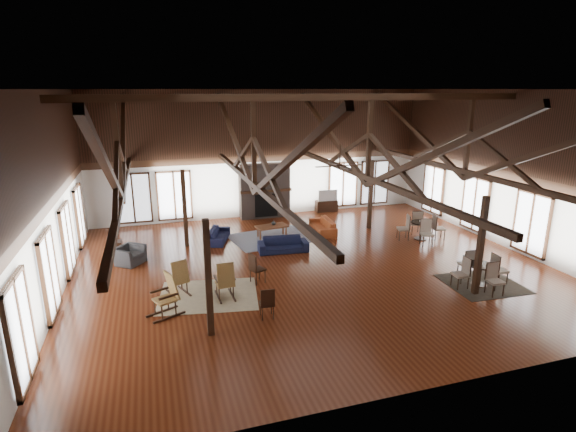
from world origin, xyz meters
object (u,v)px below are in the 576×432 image
object	(u,v)px
coffee_table	(272,227)
cafe_table_far	(421,227)
sofa_navy_left	(219,235)
sofa_orange	(323,226)
armchair	(129,255)
tv_console	(326,206)
sofa_navy_front	(283,245)
cafe_table_near	(480,271)

from	to	relation	value
coffee_table	cafe_table_far	size ratio (longest dim) A/B	0.69
sofa_navy_left	sofa_orange	size ratio (longest dim) A/B	0.91
sofa_navy_left	sofa_orange	distance (m)	4.52
sofa_orange	armchair	distance (m)	8.05
coffee_table	tv_console	bearing A→B (deg)	31.88
armchair	coffee_table	bearing A→B (deg)	-38.19
sofa_navy_front	sofa_orange	distance (m)	2.98
sofa_navy_front	sofa_navy_left	size ratio (longest dim) A/B	1.10
sofa_navy_left	armchair	world-z (taller)	armchair
armchair	tv_console	xyz separation A→B (m)	(9.37, 4.56, -0.03)
sofa_navy_left	cafe_table_near	world-z (taller)	cafe_table_near
sofa_navy_left	cafe_table_near	size ratio (longest dim) A/B	0.92
sofa_navy_left	coffee_table	distance (m)	2.23
cafe_table_far	sofa_orange	bearing A→B (deg)	148.90
coffee_table	cafe_table_far	world-z (taller)	cafe_table_far
sofa_navy_front	tv_console	bearing A→B (deg)	58.08
cafe_table_near	cafe_table_far	xyz separation A→B (m)	(0.79, 4.50, 0.03)
tv_console	cafe_table_near	bearing A→B (deg)	-82.54
cafe_table_far	coffee_table	bearing A→B (deg)	160.40
cafe_table_far	tv_console	xyz separation A→B (m)	(-2.07, 5.28, -0.24)
cafe_table_far	sofa_navy_left	bearing A→B (deg)	164.37
armchair	cafe_table_far	world-z (taller)	cafe_table_far
armchair	cafe_table_near	size ratio (longest dim) A/B	0.51
sofa_navy_front	coffee_table	world-z (taller)	sofa_navy_front
sofa_orange	cafe_table_near	xyz separation A→B (m)	(2.72, -6.62, 0.21)
coffee_table	sofa_navy_left	bearing A→B (deg)	166.75
sofa_orange	tv_console	size ratio (longest dim) A/B	1.71
sofa_orange	armchair	world-z (taller)	armchair
sofa_orange	coffee_table	bearing A→B (deg)	-84.59
cafe_table_near	tv_console	size ratio (longest dim) A/B	1.70
coffee_table	armchair	size ratio (longest dim) A/B	1.46
sofa_navy_front	cafe_table_far	size ratio (longest dim) A/B	0.94
sofa_navy_front	cafe_table_near	xyz separation A→B (m)	(5.07, -4.78, 0.21)
sofa_navy_left	sofa_orange	xyz separation A→B (m)	(4.52, -0.13, 0.02)
sofa_navy_left	cafe_table_near	xyz separation A→B (m)	(7.24, -6.75, 0.24)
armchair	cafe_table_near	xyz separation A→B (m)	(10.65, -5.22, 0.18)
sofa_navy_left	cafe_table_far	world-z (taller)	cafe_table_far
tv_console	sofa_orange	bearing A→B (deg)	-114.45
cafe_table_near	sofa_navy_front	bearing A→B (deg)	136.64
sofa_navy_left	cafe_table_far	size ratio (longest dim) A/B	0.86
coffee_table	cafe_table_near	bearing A→B (deg)	-61.29
sofa_orange	cafe_table_far	size ratio (longest dim) A/B	0.94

